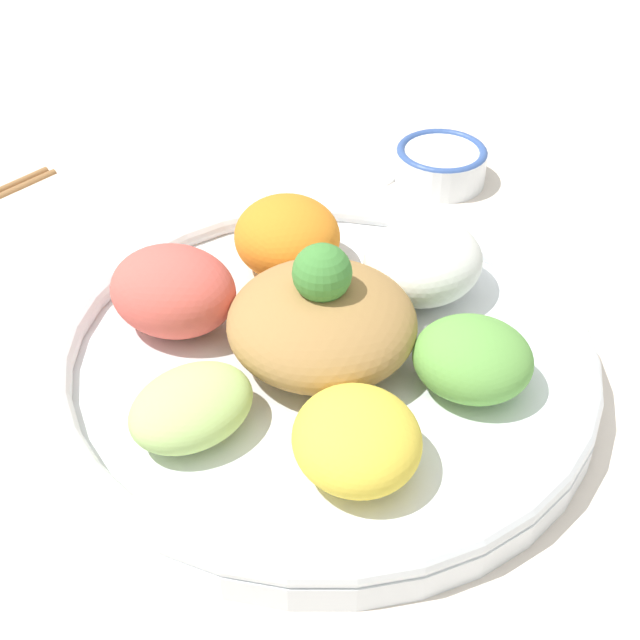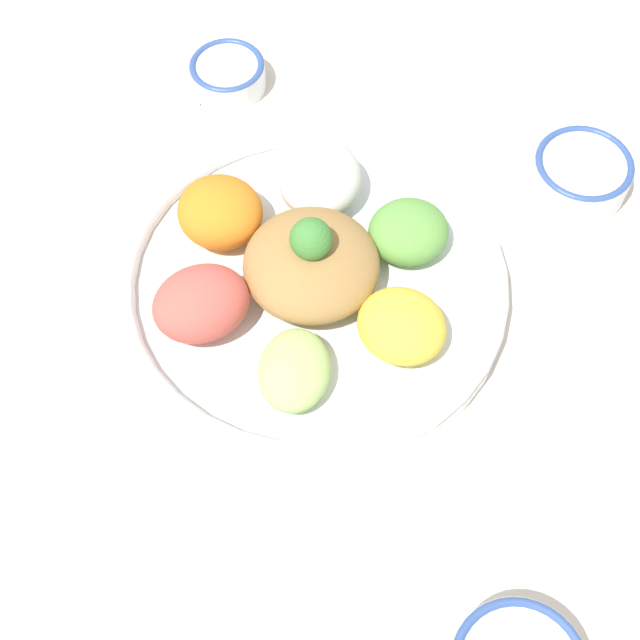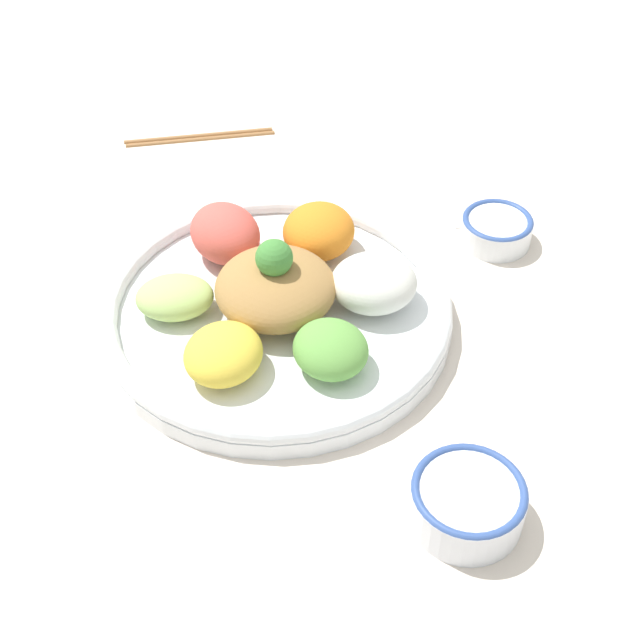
{
  "view_description": "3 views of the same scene",
  "coord_description": "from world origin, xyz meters",
  "px_view_note": "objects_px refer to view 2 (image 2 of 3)",
  "views": [
    {
      "loc": [
        0.44,
        0.22,
        0.43
      ],
      "look_at": [
        0.04,
        0.0,
        0.05
      ],
      "focal_mm": 50.0,
      "sensor_mm": 36.0,
      "label": 1
    },
    {
      "loc": [
        0.49,
        -0.1,
        0.74
      ],
      "look_at": [
        0.08,
        -0.0,
        0.02
      ],
      "focal_mm": 50.0,
      "sensor_mm": 36.0,
      "label": 2
    },
    {
      "loc": [
        0.26,
        0.67,
        0.67
      ],
      "look_at": [
        -0.0,
        0.04,
        0.02
      ],
      "focal_mm": 50.0,
      "sensor_mm": 36.0,
      "label": 3
    }
  ],
  "objects_px": {
    "rice_bowl_blue": "(228,73)",
    "serving_spoon_extra": "(129,106)",
    "sauce_bowl_red": "(581,174)",
    "salad_platter": "(306,275)"
  },
  "relations": [
    {
      "from": "sauce_bowl_red",
      "to": "serving_spoon_extra",
      "type": "bearing_deg",
      "value": -116.45
    },
    {
      "from": "sauce_bowl_red",
      "to": "rice_bowl_blue",
      "type": "bearing_deg",
      "value": -124.72
    },
    {
      "from": "rice_bowl_blue",
      "to": "sauce_bowl_red",
      "type": "bearing_deg",
      "value": 55.28
    },
    {
      "from": "sauce_bowl_red",
      "to": "serving_spoon_extra",
      "type": "relative_size",
      "value": 0.8
    },
    {
      "from": "salad_platter",
      "to": "sauce_bowl_red",
      "type": "distance_m",
      "value": 0.31
    },
    {
      "from": "serving_spoon_extra",
      "to": "salad_platter",
      "type": "bearing_deg",
      "value": -50.03
    },
    {
      "from": "salad_platter",
      "to": "serving_spoon_extra",
      "type": "relative_size",
      "value": 2.99
    },
    {
      "from": "rice_bowl_blue",
      "to": "serving_spoon_extra",
      "type": "height_order",
      "value": "rice_bowl_blue"
    },
    {
      "from": "salad_platter",
      "to": "serving_spoon_extra",
      "type": "height_order",
      "value": "salad_platter"
    },
    {
      "from": "salad_platter",
      "to": "sauce_bowl_red",
      "type": "relative_size",
      "value": 3.74
    }
  ]
}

